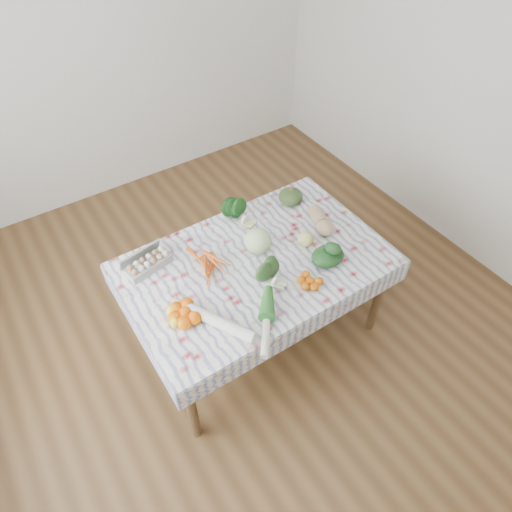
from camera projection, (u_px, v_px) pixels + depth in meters
ground at (256, 331)px, 3.44m from camera, size 4.50×4.50×0.00m
wall_back at (104, 41)px, 3.72m from camera, size 4.00×0.04×2.80m
dining_table at (256, 271)px, 2.95m from camera, size 1.60×1.00×0.75m
tablecloth at (256, 263)px, 2.89m from camera, size 1.66×1.06×0.01m
egg_carton at (149, 264)px, 2.82m from camera, size 0.31×0.17×0.08m
carrot_bunch at (210, 263)px, 2.85m from camera, size 0.29×0.27×0.04m
kale_bunch at (238, 213)px, 3.09m from camera, size 0.23×0.21×0.16m
kabocha_squash at (291, 197)px, 3.25m from camera, size 0.21×0.21×0.11m
cabbage at (258, 241)px, 2.90m from camera, size 0.22×0.22×0.17m
butternut_squash at (321, 220)px, 3.07m from camera, size 0.19×0.28×0.12m
orange_cluster at (185, 313)px, 2.56m from camera, size 0.27×0.27×0.09m
broccoli at (268, 275)px, 2.74m from camera, size 0.20×0.20×0.11m
mandarin_cluster at (310, 280)px, 2.75m from camera, size 0.23×0.23×0.06m
grapefruit at (306, 239)px, 2.96m from camera, size 0.12×0.12×0.10m
spinach_bag at (328, 256)px, 2.86m from camera, size 0.25×0.22×0.10m
daikon at (218, 322)px, 2.53m from camera, size 0.29×0.46×0.07m
leek at (266, 322)px, 2.54m from camera, size 0.30×0.38×0.05m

